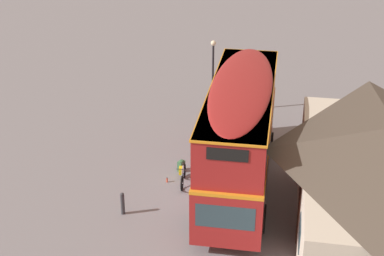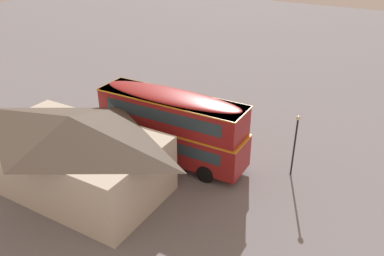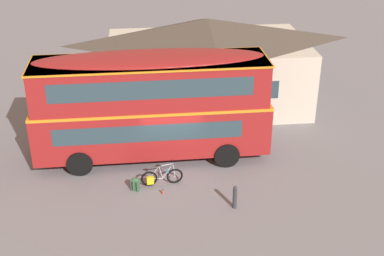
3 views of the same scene
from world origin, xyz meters
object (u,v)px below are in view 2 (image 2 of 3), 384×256
Objects in this scene: touring_bicycle at (188,139)px; kerb_bollard at (170,119)px; backpack_on_ground at (202,142)px; double_decker_bus at (171,124)px; street_lamp at (295,139)px; water_bottle_red_squeeze at (192,138)px.

kerb_bollard is (2.70, -1.91, 0.13)m from touring_bicycle.
backpack_on_ground is at bearing 156.13° from kerb_bollard.
kerb_bollard is at bearing -56.07° from double_decker_bus.
street_lamp is at bearing 178.21° from touring_bicycle.
backpack_on_ground is at bearing 158.09° from water_bottle_red_squeeze.
double_decker_bus reaches higher than kerb_bollard.
touring_bicycle is 0.74m from water_bottle_red_squeeze.
double_decker_bus is 10.39× the size of kerb_bollard.
touring_bicycle reaches higher than water_bottle_red_squeeze.
kerb_bollard is (2.65, -1.22, 0.40)m from water_bottle_red_squeeze.
touring_bicycle is 3.20× the size of backpack_on_ground.
double_decker_bus reaches higher than street_lamp.
double_decker_bus reaches higher than water_bottle_red_squeeze.
touring_bicycle reaches higher than kerb_bollard.
street_lamp reaches higher than touring_bicycle.
double_decker_bus is at bearing 123.93° from kerb_bollard.
kerb_bollard reaches higher than backpack_on_ground.
backpack_on_ground is 1.17m from water_bottle_red_squeeze.
water_bottle_red_squeeze is at bearing 155.35° from kerb_bollard.
street_lamp is (-7.46, -2.13, -0.06)m from double_decker_bus.
street_lamp is (-6.62, 0.50, 2.30)m from backpack_on_ground.
kerb_bollard is at bearing -24.65° from water_bottle_red_squeeze.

